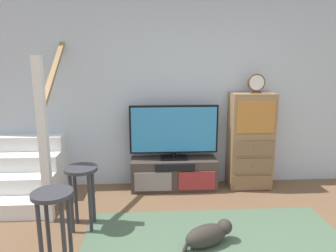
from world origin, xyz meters
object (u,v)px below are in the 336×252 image
(media_console, at_px, (174,174))
(side_cabinet, at_px, (250,141))
(bar_stool_near, at_px, (54,212))
(desk_clock, at_px, (256,83))
(bar_stool_far, at_px, (82,183))
(television, at_px, (174,131))
(dog, at_px, (209,235))

(media_console, xyz_separation_m, side_cabinet, (1.06, 0.01, 0.45))
(media_console, xyz_separation_m, bar_stool_near, (-1.13, -1.61, 0.31))
(media_console, xyz_separation_m, desk_clock, (1.08, -0.00, 1.24))
(desk_clock, height_order, bar_stool_near, desk_clock)
(side_cabinet, xyz_separation_m, bar_stool_near, (-2.19, -1.62, -0.14))
(bar_stool_near, bearing_deg, bar_stool_far, 81.64)
(television, height_order, dog, television)
(side_cabinet, relative_size, dog, 2.56)
(bar_stool_far, height_order, dog, bar_stool_far)
(side_cabinet, height_order, bar_stool_far, side_cabinet)
(media_console, bearing_deg, desk_clock, -0.25)
(media_console, distance_m, television, 0.61)
(television, distance_m, bar_stool_far, 1.47)
(bar_stool_far, bearing_deg, desk_clock, 24.38)
(desk_clock, bearing_deg, bar_stool_far, -155.62)
(desk_clock, height_order, bar_stool_far, desk_clock)
(desk_clock, bearing_deg, dog, -122.06)
(dog, bearing_deg, desk_clock, 57.94)
(bar_stool_far, bearing_deg, television, 43.64)
(side_cabinet, height_order, dog, side_cabinet)
(television, relative_size, desk_clock, 4.69)
(desk_clock, distance_m, bar_stool_near, 2.89)
(television, distance_m, bar_stool_near, 2.01)
(bar_stool_near, bearing_deg, television, 55.21)
(bar_stool_far, bearing_deg, side_cabinet, 25.01)
(media_console, bearing_deg, bar_stool_far, -137.06)
(media_console, relative_size, desk_clock, 4.58)
(television, xyz_separation_m, side_cabinet, (1.06, -0.01, -0.16))
(television, distance_m, desk_clock, 1.25)
(television, distance_m, side_cabinet, 1.07)
(side_cabinet, height_order, bar_stool_near, side_cabinet)
(media_console, bearing_deg, side_cabinet, 0.56)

